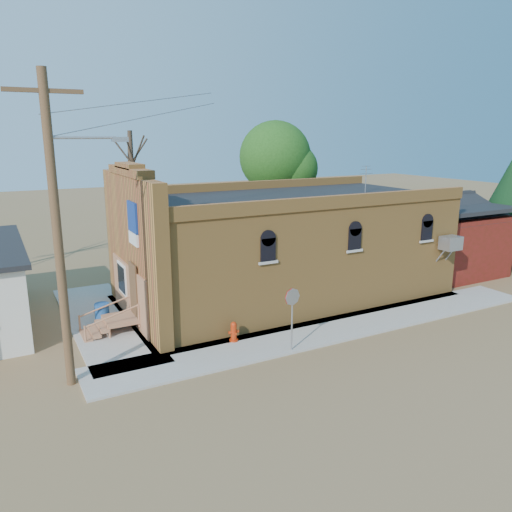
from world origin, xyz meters
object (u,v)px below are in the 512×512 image
brick_bar (280,247)px  fire_hydrant (234,332)px  stop_sign (292,303)px  utility_pole (59,227)px  trash_barrel (102,314)px

brick_bar → fire_hydrant: 6.05m
fire_hydrant → stop_sign: stop_sign is taller
brick_bar → utility_pole: (-9.79, -4.29, 2.43)m
utility_pole → stop_sign: bearing=-9.8°
fire_hydrant → utility_pole: bearing=-161.4°
utility_pole → trash_barrel: bearing=67.9°
brick_bar → utility_pole: utility_pole is taller
utility_pole → trash_barrel: utility_pole is taller
utility_pole → trash_barrel: 6.30m
fire_hydrant → stop_sign: 2.54m
stop_sign → fire_hydrant: bearing=145.7°
stop_sign → trash_barrel: bearing=147.9°
utility_pole → stop_sign: 7.69m
fire_hydrant → trash_barrel: size_ratio=0.86×
brick_bar → fire_hydrant: bearing=-137.5°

